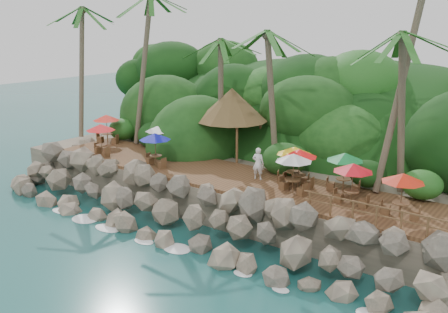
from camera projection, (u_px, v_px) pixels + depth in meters
The scene contains 12 objects.
ground at pixel (156, 244), 26.05m from camera, with size 140.00×140.00×0.00m, color #19514F.
land_base at pixel (302, 159), 38.22m from camera, with size 32.00×25.20×2.10m, color gray.
jungle_hill at pixel (341, 152), 44.32m from camera, with size 44.80×28.00×15.40m, color #143811.
seawall at pixel (180, 212), 27.31m from camera, with size 29.00×4.00×2.30m, color gray, non-canonical shape.
terrace at pixel (224, 176), 30.14m from camera, with size 26.00×5.00×0.20m, color brown.
jungle_foliage at pixel (295, 175), 37.72m from camera, with size 44.00×16.00×12.00m, color #143811, non-canonical shape.
foam_line at pixel (160, 241), 26.28m from camera, with size 25.20×0.80×0.06m.
palms at pixel (234, 13), 30.48m from camera, with size 30.63×7.60×12.71m.
palapa at pixel (232, 105), 33.49m from camera, with size 4.80×4.80×4.60m.
dining_clusters at pixel (236, 147), 29.24m from camera, with size 24.46×4.60×2.15m.
railing at pixel (389, 216), 22.00m from camera, with size 8.30×0.10×1.00m.
waiter at pixel (258, 164), 28.92m from camera, with size 0.69×0.45×1.89m, color white.
Camera 1 is at (17.07, -17.19, 11.19)m, focal length 40.27 mm.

